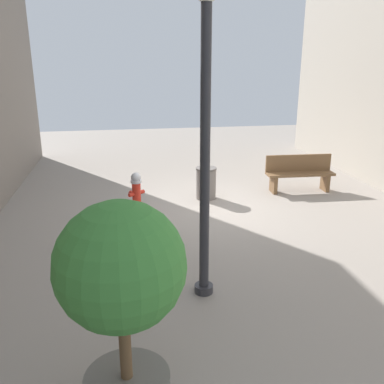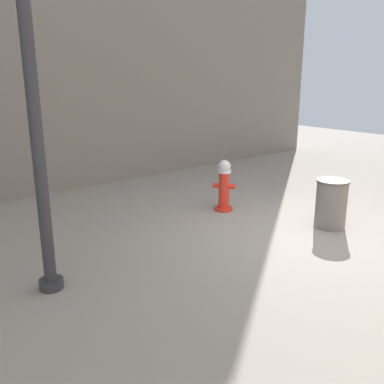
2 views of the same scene
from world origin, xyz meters
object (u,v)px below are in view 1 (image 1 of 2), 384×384
Objects in this scene: fire_hydrant at (136,193)px; bench_near at (299,172)px; street_lamp at (205,113)px; planter_tree at (122,295)px; trash_bin at (206,183)px.

fire_hydrant is 0.53× the size of bench_near.
street_lamp is at bearing 52.68° from bench_near.
planter_tree reaches higher than bench_near.
trash_bin is at bearing -107.67° from planter_tree.
planter_tree is at bearing 62.11° from street_lamp.
street_lamp reaches higher than bench_near.
street_lamp reaches higher than fire_hydrant.
bench_near is at bearing -167.84° from fire_hydrant.
bench_near reaches higher than fire_hydrant.
bench_near is at bearing -124.45° from planter_tree.
bench_near reaches higher than trash_bin.
street_lamp is 4.97m from trash_bin.
planter_tree is 2.80m from street_lamp.
bench_near is 2.55m from trash_bin.
trash_bin is at bearing 4.71° from bench_near.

